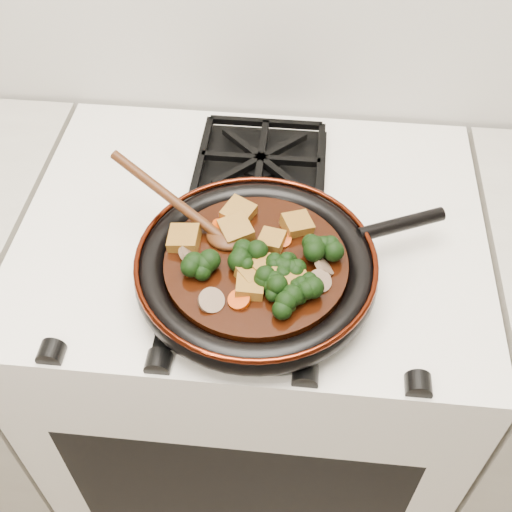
# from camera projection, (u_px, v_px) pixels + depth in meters

# --- Properties ---
(stove) EXTENTS (0.76, 0.60, 0.90)m
(stove) POSITION_uv_depth(u_px,v_px,m) (253.00, 369.00, 1.39)
(stove) COLOR white
(stove) RESTS_ON ground
(burner_grate_front) EXTENTS (0.23, 0.23, 0.03)m
(burner_grate_front) POSITION_uv_depth(u_px,v_px,m) (243.00, 285.00, 0.95)
(burner_grate_front) COLOR black
(burner_grate_front) RESTS_ON stove
(burner_grate_back) EXTENTS (0.23, 0.23, 0.03)m
(burner_grate_back) POSITION_uv_depth(u_px,v_px,m) (261.00, 162.00, 1.14)
(burner_grate_back) COLOR black
(burner_grate_back) RESTS_ON stove
(skillet) EXTENTS (0.46, 0.35, 0.05)m
(skillet) POSITION_uv_depth(u_px,v_px,m) (257.00, 267.00, 0.93)
(skillet) COLOR black
(skillet) RESTS_ON burner_grate_front
(braising_sauce) EXTENTS (0.27, 0.27, 0.02)m
(braising_sauce) POSITION_uv_depth(u_px,v_px,m) (256.00, 266.00, 0.93)
(braising_sauce) COLOR black
(braising_sauce) RESTS_ON skillet
(tofu_cube_0) EXTENTS (0.06, 0.05, 0.03)m
(tofu_cube_0) POSITION_uv_depth(u_px,v_px,m) (297.00, 225.00, 0.96)
(tofu_cube_0) COLOR brown
(tofu_cube_0) RESTS_ON braising_sauce
(tofu_cube_1) EXTENTS (0.05, 0.05, 0.03)m
(tofu_cube_1) POSITION_uv_depth(u_px,v_px,m) (267.00, 270.00, 0.90)
(tofu_cube_1) COLOR brown
(tofu_cube_1) RESTS_ON braising_sauce
(tofu_cube_2) EXTENTS (0.06, 0.06, 0.03)m
(tofu_cube_2) POSITION_uv_depth(u_px,v_px,m) (238.00, 213.00, 0.98)
(tofu_cube_2) COLOR brown
(tofu_cube_2) RESTS_ON braising_sauce
(tofu_cube_3) EXTENTS (0.06, 0.06, 0.03)m
(tofu_cube_3) POSITION_uv_depth(u_px,v_px,m) (291.00, 280.00, 0.89)
(tofu_cube_3) COLOR brown
(tofu_cube_3) RESTS_ON braising_sauce
(tofu_cube_4) EXTENTS (0.05, 0.04, 0.02)m
(tofu_cube_4) POSITION_uv_depth(u_px,v_px,m) (272.00, 241.00, 0.94)
(tofu_cube_4) COLOR brown
(tofu_cube_4) RESTS_ON braising_sauce
(tofu_cube_5) EXTENTS (0.04, 0.04, 0.03)m
(tofu_cube_5) POSITION_uv_depth(u_px,v_px,m) (250.00, 287.00, 0.88)
(tofu_cube_5) COLOR brown
(tofu_cube_5) RESTS_ON braising_sauce
(tofu_cube_6) EXTENTS (0.05, 0.05, 0.03)m
(tofu_cube_6) POSITION_uv_depth(u_px,v_px,m) (252.00, 274.00, 0.90)
(tofu_cube_6) COLOR brown
(tofu_cube_6) RESTS_ON braising_sauce
(tofu_cube_7) EXTENTS (0.05, 0.04, 0.03)m
(tofu_cube_7) POSITION_uv_depth(u_px,v_px,m) (184.00, 239.00, 0.94)
(tofu_cube_7) COLOR brown
(tofu_cube_7) RESTS_ON braising_sauce
(tofu_cube_8) EXTENTS (0.06, 0.06, 0.03)m
(tofu_cube_8) POSITION_uv_depth(u_px,v_px,m) (236.00, 230.00, 0.95)
(tofu_cube_8) COLOR brown
(tofu_cube_8) RESTS_ON braising_sauce
(broccoli_floret_0) EXTENTS (0.08, 0.09, 0.06)m
(broccoli_floret_0) POSITION_uv_depth(u_px,v_px,m) (292.00, 305.00, 0.86)
(broccoli_floret_0) COLOR black
(broccoli_floret_0) RESTS_ON braising_sauce
(broccoli_floret_1) EXTENTS (0.09, 0.09, 0.06)m
(broccoli_floret_1) POSITION_uv_depth(u_px,v_px,m) (303.00, 288.00, 0.88)
(broccoli_floret_1) COLOR black
(broccoli_floret_1) RESTS_ON braising_sauce
(broccoli_floret_2) EXTENTS (0.08, 0.08, 0.07)m
(broccoli_floret_2) POSITION_uv_depth(u_px,v_px,m) (248.00, 257.00, 0.91)
(broccoli_floret_2) COLOR black
(broccoli_floret_2) RESTS_ON braising_sauce
(broccoli_floret_3) EXTENTS (0.07, 0.07, 0.07)m
(broccoli_floret_3) POSITION_uv_depth(u_px,v_px,m) (324.00, 250.00, 0.92)
(broccoli_floret_3) COLOR black
(broccoli_floret_3) RESTS_ON braising_sauce
(broccoli_floret_4) EXTENTS (0.08, 0.09, 0.06)m
(broccoli_floret_4) POSITION_uv_depth(u_px,v_px,m) (296.00, 270.00, 0.90)
(broccoli_floret_4) COLOR black
(broccoli_floret_4) RESTS_ON braising_sauce
(broccoli_floret_5) EXTENTS (0.08, 0.08, 0.06)m
(broccoli_floret_5) POSITION_uv_depth(u_px,v_px,m) (273.00, 269.00, 0.90)
(broccoli_floret_5) COLOR black
(broccoli_floret_5) RESTS_ON braising_sauce
(broccoli_floret_6) EXTENTS (0.07, 0.07, 0.05)m
(broccoli_floret_6) POSITION_uv_depth(u_px,v_px,m) (245.00, 261.00, 0.91)
(broccoli_floret_6) COLOR black
(broccoli_floret_6) RESTS_ON braising_sauce
(broccoli_floret_7) EXTENTS (0.08, 0.09, 0.07)m
(broccoli_floret_7) POSITION_uv_depth(u_px,v_px,m) (318.00, 252.00, 0.92)
(broccoli_floret_7) COLOR black
(broccoli_floret_7) RESTS_ON braising_sauce
(broccoli_floret_8) EXTENTS (0.07, 0.07, 0.05)m
(broccoli_floret_8) POSITION_uv_depth(u_px,v_px,m) (270.00, 288.00, 0.88)
(broccoli_floret_8) COLOR black
(broccoli_floret_8) RESTS_ON braising_sauce
(broccoli_floret_9) EXTENTS (0.09, 0.09, 0.06)m
(broccoli_floret_9) POSITION_uv_depth(u_px,v_px,m) (202.00, 268.00, 0.90)
(broccoli_floret_9) COLOR black
(broccoli_floret_9) RESTS_ON braising_sauce
(carrot_coin_0) EXTENTS (0.03, 0.03, 0.02)m
(carrot_coin_0) POSITION_uv_depth(u_px,v_px,m) (281.00, 239.00, 0.94)
(carrot_coin_0) COLOR #C93B05
(carrot_coin_0) RESTS_ON braising_sauce
(carrot_coin_1) EXTENTS (0.03, 0.03, 0.02)m
(carrot_coin_1) POSITION_uv_depth(u_px,v_px,m) (239.00, 300.00, 0.87)
(carrot_coin_1) COLOR #C93B05
(carrot_coin_1) RESTS_ON braising_sauce
(carrot_coin_2) EXTENTS (0.03, 0.03, 0.02)m
(carrot_coin_2) POSITION_uv_depth(u_px,v_px,m) (222.00, 227.00, 0.96)
(carrot_coin_2) COLOR #C93B05
(carrot_coin_2) RESTS_ON braising_sauce
(carrot_coin_3) EXTENTS (0.03, 0.03, 0.01)m
(carrot_coin_3) POSITION_uv_depth(u_px,v_px,m) (240.00, 220.00, 0.97)
(carrot_coin_3) COLOR #C93B05
(carrot_coin_3) RESTS_ON braising_sauce
(mushroom_slice_0) EXTENTS (0.05, 0.05, 0.02)m
(mushroom_slice_0) POSITION_uv_depth(u_px,v_px,m) (211.00, 301.00, 0.87)
(mushroom_slice_0) COLOR brown
(mushroom_slice_0) RESTS_ON braising_sauce
(mushroom_slice_1) EXTENTS (0.04, 0.04, 0.03)m
(mushroom_slice_1) POSITION_uv_depth(u_px,v_px,m) (324.00, 267.00, 0.91)
(mushroom_slice_1) COLOR brown
(mushroom_slice_1) RESTS_ON braising_sauce
(mushroom_slice_2) EXTENTS (0.05, 0.05, 0.02)m
(mushroom_slice_2) POSITION_uv_depth(u_px,v_px,m) (319.00, 281.00, 0.89)
(mushroom_slice_2) COLOR brown
(mushroom_slice_2) RESTS_ON braising_sauce
(mushroom_slice_3) EXTENTS (0.03, 0.03, 0.03)m
(mushroom_slice_3) POSITION_uv_depth(u_px,v_px,m) (188.00, 254.00, 0.92)
(mushroom_slice_3) COLOR brown
(mushroom_slice_3) RESTS_ON braising_sauce
(wooden_spoon) EXTENTS (0.13, 0.09, 0.21)m
(wooden_spoon) POSITION_uv_depth(u_px,v_px,m) (193.00, 216.00, 0.95)
(wooden_spoon) COLOR #42200E
(wooden_spoon) RESTS_ON braising_sauce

